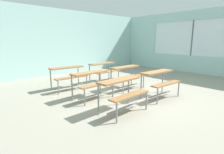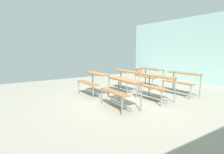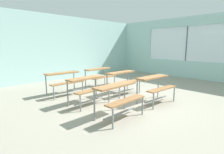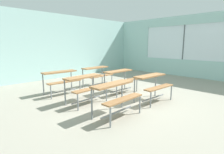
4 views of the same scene
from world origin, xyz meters
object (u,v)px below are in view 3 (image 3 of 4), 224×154
desk_bench_r0c1 (156,83)px  desk_bench_r1c0 (88,84)px  desk_bench_r2c0 (64,78)px  desk_bench_r0c0 (119,93)px  desk_bench_r2c1 (100,73)px  desk_bench_r1c1 (123,77)px

desk_bench_r0c1 → desk_bench_r1c0: same height
desk_bench_r1c0 → desk_bench_r2c0: (-0.03, 1.28, 0.00)m
desk_bench_r0c0 → desk_bench_r1c0: size_ratio=0.99×
desk_bench_r0c0 → desk_bench_r2c1: same height
desk_bench_r0c1 → desk_bench_r1c1: bearing=92.7°
desk_bench_r2c1 → desk_bench_r2c0: bearing=177.4°
desk_bench_r1c0 → desk_bench_r2c0: bearing=88.4°
desk_bench_r0c0 → desk_bench_r2c0: 2.48m
desk_bench_r1c1 → desk_bench_r2c1: size_ratio=0.98×
desk_bench_r1c0 → desk_bench_r2c0: 1.28m
desk_bench_r1c1 → desk_bench_r2c0: same height
desk_bench_r2c0 → desk_bench_r2c1: (1.50, -0.01, 0.00)m
desk_bench_r0c0 → desk_bench_r2c1: (1.52, 2.48, 0.00)m
desk_bench_r0c1 → desk_bench_r2c1: same height
desk_bench_r0c0 → desk_bench_r0c1: bearing=-1.6°
desk_bench_r1c1 → desk_bench_r2c0: (-1.49, 1.23, 0.00)m
desk_bench_r0c0 → desk_bench_r2c0: size_ratio=1.00×
desk_bench_r0c0 → desk_bench_r1c0: (0.05, 1.21, 0.00)m
desk_bench_r2c1 → desk_bench_r0c0: bearing=-123.9°
desk_bench_r0c0 → desk_bench_r2c0: bearing=87.5°
desk_bench_r2c0 → desk_bench_r0c1: bearing=-57.2°
desk_bench_r0c0 → desk_bench_r2c0: (0.02, 2.48, 0.00)m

